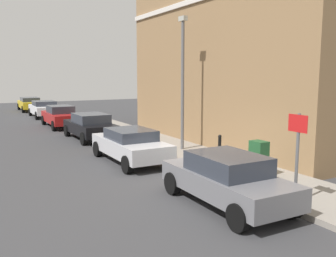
# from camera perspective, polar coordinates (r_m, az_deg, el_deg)

# --- Properties ---
(ground) EXTENTS (80.00, 80.00, 0.00)m
(ground) POSITION_cam_1_polar(r_m,az_deg,el_deg) (12.11, 4.19, -8.03)
(ground) COLOR #38383A
(sidewalk) EXTENTS (2.74, 30.00, 0.15)m
(sidewalk) POSITION_cam_1_polar(r_m,az_deg,el_deg) (18.03, -1.45, -2.36)
(sidewalk) COLOR gray
(sidewalk) RESTS_ON ground
(corner_building) EXTENTS (7.14, 13.46, 9.98)m
(corner_building) POSITION_cam_1_polar(r_m,az_deg,el_deg) (19.58, 13.41, 12.70)
(corner_building) COLOR olive
(corner_building) RESTS_ON ground
(car_grey) EXTENTS (1.85, 4.05, 1.37)m
(car_grey) POSITION_cam_1_polar(r_m,az_deg,el_deg) (9.79, 9.08, -7.66)
(car_grey) COLOR slate
(car_grey) RESTS_ON ground
(car_silver) EXTENTS (1.86, 4.26, 1.31)m
(car_silver) POSITION_cam_1_polar(r_m,az_deg,el_deg) (14.55, -5.84, -2.46)
(car_silver) COLOR #B7B7BC
(car_silver) RESTS_ON ground
(car_black) EXTENTS (1.92, 4.23, 1.39)m
(car_black) POSITION_cam_1_polar(r_m,az_deg,el_deg) (20.04, -11.96, 0.42)
(car_black) COLOR black
(car_black) RESTS_ON ground
(car_red) EXTENTS (1.81, 4.45, 1.42)m
(car_red) POSITION_cam_1_polar(r_m,az_deg,el_deg) (25.34, -16.31, 1.88)
(car_red) COLOR maroon
(car_red) RESTS_ON ground
(car_white) EXTENTS (2.00, 4.42, 1.33)m
(car_white) POSITION_cam_1_polar(r_m,az_deg,el_deg) (31.82, -18.60, 2.97)
(car_white) COLOR silver
(car_white) RESTS_ON ground
(car_yellow) EXTENTS (1.93, 4.49, 1.32)m
(car_yellow) POSITION_cam_1_polar(r_m,az_deg,el_deg) (37.86, -20.61, 3.64)
(car_yellow) COLOR gold
(car_yellow) RESTS_ON ground
(utility_cabinet) EXTENTS (0.46, 0.61, 1.15)m
(utility_cabinet) POSITION_cam_1_polar(r_m,az_deg,el_deg) (12.27, 13.84, -4.75)
(utility_cabinet) COLOR #1E4C28
(utility_cabinet) RESTS_ON sidewalk
(bollard_near_cabinet) EXTENTS (0.14, 0.14, 1.04)m
(bollard_near_cabinet) POSITION_cam_1_polar(r_m,az_deg,el_deg) (13.97, 7.99, -2.92)
(bollard_near_cabinet) COLOR black
(bollard_near_cabinet) RESTS_ON sidewalk
(street_sign) EXTENTS (0.08, 0.60, 2.30)m
(street_sign) POSITION_cam_1_polar(r_m,az_deg,el_deg) (9.79, 19.40, -2.37)
(street_sign) COLOR #59595B
(street_sign) RESTS_ON sidewalk
(lamppost) EXTENTS (0.20, 0.44, 5.72)m
(lamppost) POSITION_cam_1_polar(r_m,az_deg,el_deg) (16.08, 2.28, 7.92)
(lamppost) COLOR #59595B
(lamppost) RESTS_ON sidewalk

